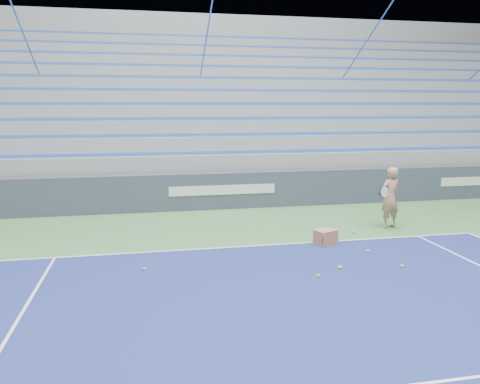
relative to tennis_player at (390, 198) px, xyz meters
name	(u,v)px	position (x,y,z in m)	size (l,w,h in m)	color
sponsor_barrier	(222,191)	(-3.81, 3.11, -0.24)	(30.00, 0.32, 1.10)	#383F55
bleachers	(200,124)	(-3.82, 8.82, 1.57)	(31.00, 9.15, 7.30)	gray
tennis_player	(390,198)	(0.00, 0.00, 0.00)	(0.93, 0.87, 1.57)	tan
ball_box	(325,237)	(-2.12, -1.06, -0.62)	(0.55, 0.50, 0.34)	#A2714E
tennis_ball_0	(144,269)	(-6.13, -1.99, -0.76)	(0.07, 0.07, 0.07)	#B7E42E
tennis_ball_1	(318,276)	(-3.01, -2.99, -0.76)	(0.07, 0.07, 0.07)	#B7E42E
tennis_ball_2	(339,267)	(-2.46, -2.65, -0.76)	(0.07, 0.07, 0.07)	#B7E42E
tennis_ball_3	(341,268)	(-2.44, -2.66, -0.76)	(0.07, 0.07, 0.07)	#B7E42E
tennis_ball_4	(354,232)	(-1.09, -0.34, -0.76)	(0.07, 0.07, 0.07)	#B7E42E
tennis_ball_5	(368,251)	(-1.45, -1.81, -0.76)	(0.07, 0.07, 0.07)	#B7E42E
tennis_ball_6	(402,266)	(-1.24, -2.81, -0.76)	(0.07, 0.07, 0.07)	#B7E42E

